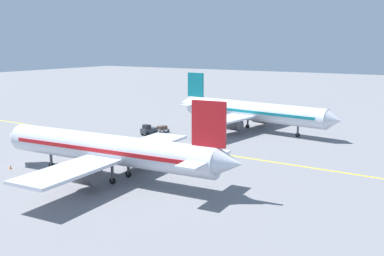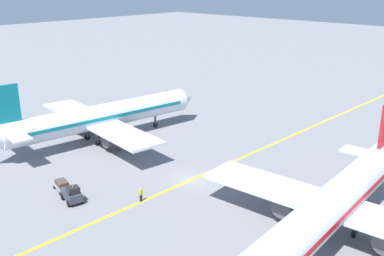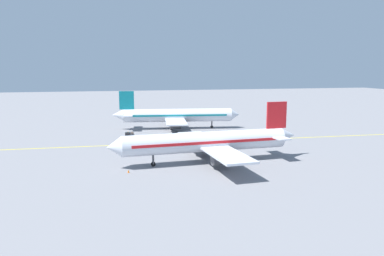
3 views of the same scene
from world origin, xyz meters
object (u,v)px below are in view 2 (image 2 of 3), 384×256
Objects in this scene: baggage_cart_trailing at (62,185)px; traffic_cone_near_nose at (74,129)px; airplane_adjacent_stand at (335,203)px; airplane_at_gate at (100,117)px; ground_crew_worker at (141,194)px; baggage_tug_dark at (72,194)px.

baggage_cart_trailing is 22.21m from traffic_cone_near_nose.
baggage_cart_trailing is at bearing -156.59° from airplane_adjacent_stand.
ground_crew_worker is (19.40, -8.91, -2.80)m from airplane_at_gate.
baggage_cart_trailing is (-27.60, -11.95, -2.95)m from airplane_adjacent_stand.
airplane_adjacent_stand is 21.15× the size of ground_crew_worker.
airplane_adjacent_stand reaches higher than ground_crew_worker.
ground_crew_worker reaches higher than traffic_cone_near_nose.
baggage_tug_dark is at bearing -137.04° from ground_crew_worker.
airplane_at_gate is at bearing 155.33° from ground_crew_worker.
ground_crew_worker is 3.05× the size of traffic_cone_near_nose.
airplane_at_gate is at bearing 128.51° from baggage_cart_trailing.
airplane_adjacent_stand reaches higher than traffic_cone_near_nose.
ground_crew_worker is at bearing 26.89° from baggage_cart_trailing.
traffic_cone_near_nose is (-21.05, 13.96, -0.63)m from baggage_tug_dark.
baggage_tug_dark is 7.59m from ground_crew_worker.
airplane_at_gate is 19.94m from baggage_tug_dark.
airplane_at_gate is 7.98m from traffic_cone_near_nose.
airplane_adjacent_stand is at bearing 27.46° from baggage_tug_dark.
traffic_cone_near_nose is (-7.20, -0.11, -3.43)m from airplane_at_gate.
airplane_adjacent_stand is at bearing 23.41° from baggage_cart_trailing.
baggage_tug_dark is 1.14× the size of baggage_cart_trailing.
ground_crew_worker is 28.02m from traffic_cone_near_nose.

